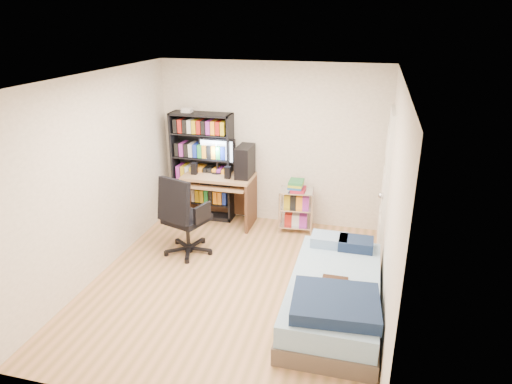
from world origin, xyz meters
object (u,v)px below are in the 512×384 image
(computer_desk, at_px, (226,179))
(bed, at_px, (334,295))
(office_chair, at_px, (185,229))
(media_shelf, at_px, (203,165))

(computer_desk, xyz_separation_m, bed, (1.88, -2.03, -0.48))
(office_chair, bearing_deg, media_shelf, 116.81)
(computer_desk, distance_m, office_chair, 1.21)
(media_shelf, xyz_separation_m, office_chair, (0.19, -1.25, -0.52))
(computer_desk, distance_m, bed, 2.81)
(computer_desk, bearing_deg, bed, -47.08)
(media_shelf, xyz_separation_m, computer_desk, (0.43, -0.12, -0.15))
(computer_desk, relative_size, bed, 0.69)
(office_chair, xyz_separation_m, bed, (2.12, -0.90, -0.12))
(computer_desk, bearing_deg, media_shelf, 164.26)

